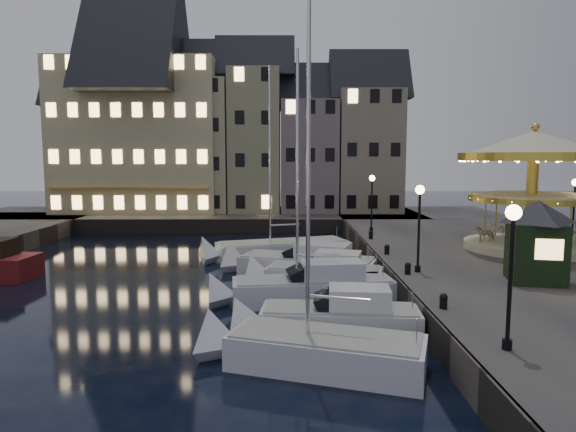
{
  "coord_description": "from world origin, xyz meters",
  "views": [
    {
      "loc": [
        0.87,
        -23.12,
        6.77
      ],
      "look_at": [
        1.0,
        8.0,
        3.2
      ],
      "focal_mm": 32.0,
      "sensor_mm": 36.0,
      "label": 1
    }
  ],
  "objects_px": {
    "carousel": "(533,167)",
    "motorboat_d": "(316,276)",
    "motorboat_a": "(309,351)",
    "bollard_c": "(387,249)",
    "motorboat_f": "(274,251)",
    "motorboat_e": "(301,265)",
    "ticket_kiosk": "(537,227)",
    "motorboat_c": "(304,289)",
    "streetlamp_a": "(511,256)",
    "streetlamp_b": "(419,216)",
    "streetlamp_c": "(372,195)",
    "bollard_d": "(371,234)",
    "bollard_a": "(444,300)",
    "bollard_b": "(408,268)",
    "motorboat_b": "(329,320)",
    "streetlamp_d": "(574,203)"
  },
  "relations": [
    {
      "from": "streetlamp_b",
      "to": "streetlamp_d",
      "type": "relative_size",
      "value": 1.0
    },
    {
      "from": "streetlamp_a",
      "to": "ticket_kiosk",
      "type": "bearing_deg",
      "value": 59.85
    },
    {
      "from": "streetlamp_b",
      "to": "bollard_c",
      "type": "xyz_separation_m",
      "value": [
        -0.6,
        4.5,
        -2.41
      ]
    },
    {
      "from": "streetlamp_b",
      "to": "bollard_a",
      "type": "xyz_separation_m",
      "value": [
        -0.6,
        -6.0,
        -2.41
      ]
    },
    {
      "from": "motorboat_d",
      "to": "streetlamp_b",
      "type": "bearing_deg",
      "value": -22.39
    },
    {
      "from": "streetlamp_b",
      "to": "motorboat_c",
      "type": "bearing_deg",
      "value": -172.05
    },
    {
      "from": "streetlamp_c",
      "to": "motorboat_e",
      "type": "relative_size",
      "value": 0.48
    },
    {
      "from": "streetlamp_b",
      "to": "motorboat_b",
      "type": "xyz_separation_m",
      "value": [
        -4.71,
        -5.33,
        -3.38
      ]
    },
    {
      "from": "bollard_c",
      "to": "motorboat_f",
      "type": "xyz_separation_m",
      "value": [
        -6.5,
        5.37,
        -1.07
      ]
    },
    {
      "from": "motorboat_b",
      "to": "ticket_kiosk",
      "type": "height_order",
      "value": "ticket_kiosk"
    },
    {
      "from": "bollard_c",
      "to": "bollard_d",
      "type": "relative_size",
      "value": 1.0
    },
    {
      "from": "bollard_b",
      "to": "ticket_kiosk",
      "type": "bearing_deg",
      "value": -15.4
    },
    {
      "from": "streetlamp_a",
      "to": "bollard_c",
      "type": "height_order",
      "value": "streetlamp_a"
    },
    {
      "from": "streetlamp_c",
      "to": "motorboat_c",
      "type": "xyz_separation_m",
      "value": [
        -5.47,
        -14.26,
        -3.34
      ]
    },
    {
      "from": "bollard_c",
      "to": "bollard_d",
      "type": "bearing_deg",
      "value": 90.0
    },
    {
      "from": "bollard_c",
      "to": "streetlamp_d",
      "type": "bearing_deg",
      "value": 11.86
    },
    {
      "from": "bollard_a",
      "to": "motorboat_f",
      "type": "xyz_separation_m",
      "value": [
        -6.5,
        15.87,
        -1.07
      ]
    },
    {
      "from": "streetlamp_b",
      "to": "motorboat_a",
      "type": "height_order",
      "value": "motorboat_a"
    },
    {
      "from": "motorboat_b",
      "to": "motorboat_e",
      "type": "distance_m",
      "value": 10.12
    },
    {
      "from": "bollard_a",
      "to": "bollard_c",
      "type": "height_order",
      "value": "same"
    },
    {
      "from": "motorboat_b",
      "to": "motorboat_d",
      "type": "xyz_separation_m",
      "value": [
        -0.05,
        7.29,
        -0.0
      ]
    },
    {
      "from": "streetlamp_a",
      "to": "bollard_b",
      "type": "bearing_deg",
      "value": 93.61
    },
    {
      "from": "bollard_a",
      "to": "motorboat_c",
      "type": "distance_m",
      "value": 7.21
    },
    {
      "from": "bollard_b",
      "to": "ticket_kiosk",
      "type": "xyz_separation_m",
      "value": [
        5.27,
        -1.45,
        2.14
      ]
    },
    {
      "from": "streetlamp_d",
      "to": "motorboat_b",
      "type": "bearing_deg",
      "value": -142.4
    },
    {
      "from": "streetlamp_a",
      "to": "streetlamp_d",
      "type": "bearing_deg",
      "value": 56.39
    },
    {
      "from": "motorboat_b",
      "to": "motorboat_e",
      "type": "height_order",
      "value": "same"
    },
    {
      "from": "motorboat_c",
      "to": "streetlamp_a",
      "type": "bearing_deg",
      "value": -59.37
    },
    {
      "from": "bollard_a",
      "to": "carousel",
      "type": "xyz_separation_m",
      "value": [
        8.76,
        11.92,
        4.6
      ]
    },
    {
      "from": "carousel",
      "to": "motorboat_d",
      "type": "bearing_deg",
      "value": -162.95
    },
    {
      "from": "motorboat_e",
      "to": "ticket_kiosk",
      "type": "xyz_separation_m",
      "value": [
        10.15,
        -6.72,
        3.1
      ]
    },
    {
      "from": "bollard_a",
      "to": "streetlamp_b",
      "type": "bearing_deg",
      "value": 84.29
    },
    {
      "from": "bollard_a",
      "to": "motorboat_b",
      "type": "height_order",
      "value": "motorboat_b"
    },
    {
      "from": "streetlamp_b",
      "to": "bollard_d",
      "type": "height_order",
      "value": "streetlamp_b"
    },
    {
      "from": "streetlamp_c",
      "to": "motorboat_d",
      "type": "xyz_separation_m",
      "value": [
        -4.76,
        -11.54,
        -3.38
      ]
    },
    {
      "from": "streetlamp_c",
      "to": "motorboat_e",
      "type": "xyz_separation_m",
      "value": [
        -5.48,
        -8.73,
        -3.37
      ]
    },
    {
      "from": "streetlamp_a",
      "to": "motorboat_f",
      "type": "bearing_deg",
      "value": 109.66
    },
    {
      "from": "motorboat_d",
      "to": "motorboat_a",
      "type": "bearing_deg",
      "value": -94.72
    },
    {
      "from": "streetlamp_d",
      "to": "bollard_d",
      "type": "relative_size",
      "value": 7.32
    },
    {
      "from": "motorboat_a",
      "to": "ticket_kiosk",
      "type": "distance_m",
      "value": 12.42
    },
    {
      "from": "motorboat_f",
      "to": "carousel",
      "type": "xyz_separation_m",
      "value": [
        15.26,
        -3.95,
        5.67
      ]
    },
    {
      "from": "streetlamp_b",
      "to": "bollard_b",
      "type": "relative_size",
      "value": 7.32
    },
    {
      "from": "streetlamp_d",
      "to": "motorboat_b",
      "type": "height_order",
      "value": "streetlamp_d"
    },
    {
      "from": "streetlamp_c",
      "to": "motorboat_b",
      "type": "relative_size",
      "value": 0.59
    },
    {
      "from": "motorboat_a",
      "to": "streetlamp_a",
      "type": "bearing_deg",
      "value": -18.18
    },
    {
      "from": "streetlamp_b",
      "to": "bollard_b",
      "type": "height_order",
      "value": "streetlamp_b"
    },
    {
      "from": "motorboat_b",
      "to": "motorboat_d",
      "type": "relative_size",
      "value": 1.0
    },
    {
      "from": "motorboat_a",
      "to": "motorboat_c",
      "type": "distance_m",
      "value": 7.4
    },
    {
      "from": "streetlamp_c",
      "to": "bollard_d",
      "type": "height_order",
      "value": "streetlamp_c"
    },
    {
      "from": "motorboat_b",
      "to": "streetlamp_a",
      "type": "bearing_deg",
      "value": -44.8
    }
  ]
}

